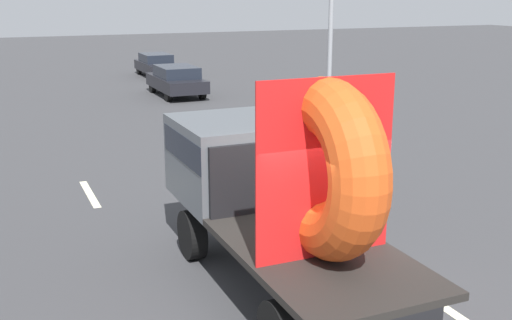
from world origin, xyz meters
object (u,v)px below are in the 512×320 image
(flatbed_truck, at_px, (270,178))
(oncoming_car, at_px, (156,64))
(traffic_light, at_px, (331,9))
(distant_sedan, at_px, (176,80))

(flatbed_truck, xyz_separation_m, oncoming_car, (4.65, 24.40, -1.00))
(traffic_light, xyz_separation_m, oncoming_car, (-2.48, 13.85, -3.14))
(flatbed_truck, bearing_deg, oncoming_car, 79.21)
(flatbed_truck, distance_m, oncoming_car, 24.86)
(flatbed_truck, xyz_separation_m, traffic_light, (7.13, 10.56, 2.14))
(distant_sedan, xyz_separation_m, traffic_light, (3.35, -7.18, 3.09))
(traffic_light, height_order, oncoming_car, traffic_light)
(distant_sedan, distance_m, traffic_light, 8.51)
(traffic_light, bearing_deg, oncoming_car, 100.14)
(oncoming_car, bearing_deg, distant_sedan, -97.44)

